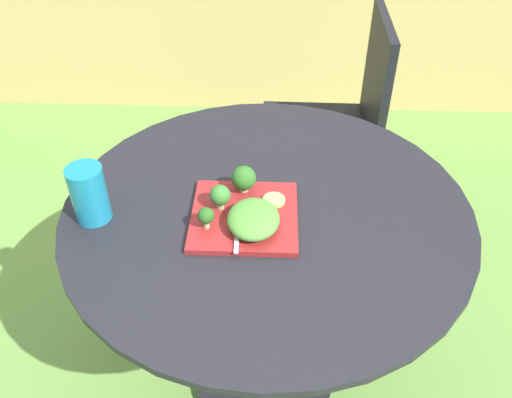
# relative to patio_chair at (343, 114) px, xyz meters

# --- Properties ---
(ground_plane) EXTENTS (12.00, 12.00, 0.00)m
(ground_plane) POSITION_rel_patio_chair_xyz_m (-0.27, -0.82, -0.53)
(ground_plane) COLOR #669342
(patio_table) EXTENTS (0.98, 0.98, 0.76)m
(patio_table) POSITION_rel_patio_chair_xyz_m (-0.27, -0.82, -0.02)
(patio_table) COLOR black
(patio_table) RESTS_ON ground_plane
(patio_chair) EXTENTS (0.45, 0.45, 0.90)m
(patio_chair) POSITION_rel_patio_chair_xyz_m (0.00, 0.00, 0.00)
(patio_chair) COLOR black
(patio_chair) RESTS_ON ground_plane
(salad_plate) EXTENTS (0.24, 0.24, 0.01)m
(salad_plate) POSITION_rel_patio_chair_xyz_m (-0.33, -0.87, 0.24)
(salad_plate) COLOR maroon
(salad_plate) RESTS_ON patio_table
(drinking_glass) EXTENTS (0.08, 0.08, 0.14)m
(drinking_glass) POSITION_rel_patio_chair_xyz_m (-0.68, -0.88, 0.29)
(drinking_glass) COLOR teal
(drinking_glass) RESTS_ON patio_table
(fork) EXTENTS (0.02, 0.15, 0.00)m
(fork) POSITION_rel_patio_chair_xyz_m (-0.34, -0.91, 0.25)
(fork) COLOR silver
(fork) RESTS_ON salad_plate
(lettuce_mound) EXTENTS (0.12, 0.14, 0.05)m
(lettuce_mound) POSITION_rel_patio_chair_xyz_m (-0.30, -0.91, 0.27)
(lettuce_mound) COLOR #519338
(lettuce_mound) RESTS_ON salad_plate
(broccoli_floret_0) EXTENTS (0.06, 0.06, 0.07)m
(broccoli_floret_0) POSITION_rel_patio_chair_xyz_m (-0.33, -0.78, 0.28)
(broccoli_floret_0) COLOR #99B770
(broccoli_floret_0) RESTS_ON salad_plate
(broccoli_floret_1) EXTENTS (0.05, 0.05, 0.06)m
(broccoli_floret_1) POSITION_rel_patio_chair_xyz_m (-0.38, -0.85, 0.28)
(broccoli_floret_1) COLOR #99B770
(broccoli_floret_1) RESTS_ON salad_plate
(broccoli_floret_2) EXTENTS (0.04, 0.04, 0.05)m
(broccoli_floret_2) POSITION_rel_patio_chair_xyz_m (-0.41, -0.92, 0.28)
(broccoli_floret_2) COLOR #99B770
(broccoli_floret_2) RESTS_ON salad_plate
(cucumber_slice_0) EXTENTS (0.05, 0.05, 0.01)m
(cucumber_slice_0) POSITION_rel_patio_chair_xyz_m (-0.26, -0.82, 0.25)
(cucumber_slice_0) COLOR #8EB766
(cucumber_slice_0) RESTS_ON salad_plate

